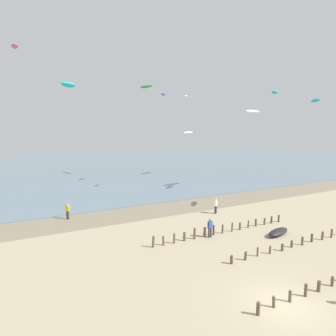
# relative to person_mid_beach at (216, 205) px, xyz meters

# --- Properties ---
(ground_plane) EXTENTS (160.00, 160.00, 0.00)m
(ground_plane) POSITION_rel_person_mid_beach_xyz_m (-6.99, -15.93, -0.92)
(ground_plane) COLOR tan
(wet_sand_strip) EXTENTS (120.00, 5.42, 0.01)m
(wet_sand_strip) POSITION_rel_person_mid_beach_xyz_m (-6.99, 4.15, -0.91)
(wet_sand_strip) COLOR #84755B
(wet_sand_strip) RESTS_ON ground
(sea) EXTENTS (160.00, 70.00, 0.10)m
(sea) POSITION_rel_person_mid_beach_xyz_m (-6.99, 41.86, -0.87)
(sea) COLOR slate
(sea) RESTS_ON ground
(groyne_mid) EXTENTS (20.00, 0.37, 0.79)m
(groyne_mid) POSITION_rel_person_mid_beach_xyz_m (3.08, -10.64, -0.58)
(groyne_mid) COLOR brown
(groyne_mid) RESTS_ON ground
(groyne_far) EXTENTS (14.36, 0.32, 0.98)m
(groyne_far) POSITION_rel_person_mid_beach_xyz_m (-3.61, -5.38, -0.51)
(groyne_far) COLOR brown
(groyne_far) RESTS_ON ground
(person_mid_beach) EXTENTS (0.51, 0.37, 1.71)m
(person_mid_beach) POSITION_rel_person_mid_beach_xyz_m (0.00, 0.00, 0.00)
(person_mid_beach) COLOR #232328
(person_mid_beach) RESTS_ON ground
(person_by_waterline) EXTENTS (0.39, 0.47, 1.71)m
(person_by_waterline) POSITION_rel_person_mid_beach_xyz_m (-15.08, 5.51, 0.00)
(person_by_waterline) COLOR #4C4C56
(person_by_waterline) RESTS_ON ground
(person_left_flank) EXTENTS (0.57, 0.23, 1.71)m
(person_left_flank) POSITION_rel_person_mid_beach_xyz_m (-4.78, -5.68, 0.00)
(person_left_flank) COLOR #383842
(person_left_flank) RESTS_ON ground
(grounded_kite) EXTENTS (2.99, 1.69, 0.56)m
(grounded_kite) POSITION_rel_person_mid_beach_xyz_m (1.01, -8.08, -0.64)
(grounded_kite) COLOR black
(grounded_kite) RESTS_ON ground
(kite_aloft_0) EXTENTS (1.11, 2.59, 0.58)m
(kite_aloft_0) POSITION_rel_person_mid_beach_xyz_m (-18.62, 18.63, 18.98)
(kite_aloft_0) COLOR #E54C99
(kite_aloft_1) EXTENTS (3.70, 2.02, 0.61)m
(kite_aloft_1) POSITION_rel_person_mid_beach_xyz_m (12.14, 7.92, 10.84)
(kite_aloft_1) COLOR white
(kite_aloft_2) EXTENTS (2.17, 2.46, 0.54)m
(kite_aloft_2) POSITION_rel_person_mid_beach_xyz_m (9.68, -4.47, 11.56)
(kite_aloft_2) COLOR #19B2B7
(kite_aloft_3) EXTENTS (2.53, 2.44, 0.54)m
(kite_aloft_3) POSITION_rel_person_mid_beach_xyz_m (12.78, 4.32, 13.34)
(kite_aloft_3) COLOR #19B2B7
(kite_aloft_4) EXTENTS (3.66, 2.84, 0.76)m
(kite_aloft_4) POSITION_rel_person_mid_beach_xyz_m (10.22, 23.01, 7.34)
(kite_aloft_4) COLOR white
(kite_aloft_5) EXTENTS (2.60, 3.27, 0.71)m
(kite_aloft_5) POSITION_rel_person_mid_beach_xyz_m (-13.64, 9.98, 13.47)
(kite_aloft_5) COLOR #19B2B7
(kite_aloft_6) EXTENTS (1.74, 2.19, 0.35)m
(kite_aloft_6) POSITION_rel_person_mid_beach_xyz_m (2.23, 17.53, 13.72)
(kite_aloft_6) COLOR purple
(kite_aloft_8) EXTENTS (2.18, 3.48, 0.85)m
(kite_aloft_8) POSITION_rel_person_mid_beach_xyz_m (2.45, 24.67, 15.71)
(kite_aloft_8) COLOR green
(kite_aloft_9) EXTENTS (1.52, 1.82, 0.30)m
(kite_aloft_9) POSITION_rel_person_mid_beach_xyz_m (2.61, 11.22, 12.92)
(kite_aloft_9) COLOR white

